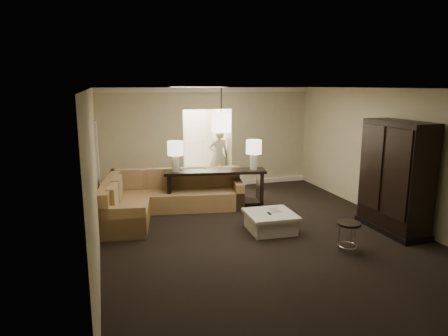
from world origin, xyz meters
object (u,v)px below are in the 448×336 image
object	(u,v)px
coffee_table	(270,221)
console_table	(215,185)
armoire	(395,179)
sectional_sofa	(161,198)
person	(219,153)
drink_table	(349,231)

from	to	relation	value
coffee_table	console_table	distance (m)	1.94
armoire	console_table	bearing A→B (deg)	139.76
sectional_sofa	person	world-z (taller)	person
sectional_sofa	armoire	bearing A→B (deg)	-20.33
sectional_sofa	console_table	size ratio (longest dim) A/B	1.41
coffee_table	armoire	xyz separation A→B (m)	(2.33, -0.70, 0.86)
sectional_sofa	coffee_table	distance (m)	2.59
drink_table	console_table	bearing A→B (deg)	116.26
console_table	person	bearing A→B (deg)	82.37
console_table	armoire	distance (m)	3.90
sectional_sofa	console_table	world-z (taller)	sectional_sofa
coffee_table	sectional_sofa	bearing A→B (deg)	137.83
coffee_table	console_table	bearing A→B (deg)	109.14
sectional_sofa	armoire	xyz separation A→B (m)	(4.24, -2.43, 0.68)
drink_table	person	distance (m)	5.64
coffee_table	person	xyz separation A→B (m)	(0.19, 4.27, 0.69)
armoire	person	bearing A→B (deg)	113.32
sectional_sofa	console_table	distance (m)	1.30
person	coffee_table	bearing A→B (deg)	89.84
sectional_sofa	console_table	bearing A→B (deg)	12.46
sectional_sofa	drink_table	xyz separation A→B (m)	(2.82, -3.04, 0.00)
armoire	person	xyz separation A→B (m)	(-2.14, 4.96, -0.17)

